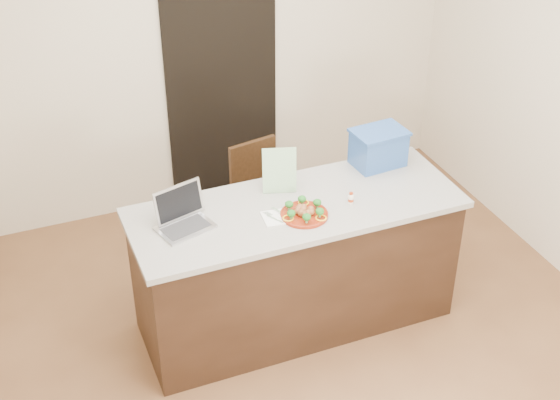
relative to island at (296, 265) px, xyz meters
name	(u,v)px	position (x,y,z in m)	size (l,w,h in m)	color
ground	(310,343)	(0.00, -0.25, -0.46)	(4.00, 4.00, 0.00)	brown
room_shell	(316,120)	(0.00, -0.25, 1.16)	(4.00, 4.00, 4.00)	white
doorway	(222,82)	(0.10, 1.73, 0.54)	(0.90, 0.02, 2.00)	black
island	(296,265)	(0.00, 0.00, 0.00)	(2.06, 0.76, 0.92)	black
plate	(304,214)	(0.00, -0.12, 0.47)	(0.29, 0.29, 0.02)	maroon
meatballs	(304,211)	(-0.01, -0.13, 0.50)	(0.12, 0.12, 0.04)	#94562A
broccoli	(304,208)	(0.00, -0.12, 0.51)	(0.24, 0.24, 0.04)	#165317
pepper_rings	(304,213)	(0.00, -0.12, 0.48)	(0.25, 0.26, 0.01)	yellow
napkin	(277,217)	(-0.16, -0.08, 0.46)	(0.16, 0.16, 0.01)	silver
fork	(273,216)	(-0.18, -0.07, 0.47)	(0.07, 0.16, 0.00)	silver
knife	(282,217)	(-0.13, -0.10, 0.47)	(0.05, 0.19, 0.01)	white
yogurt_bottle	(351,199)	(0.32, -0.10, 0.49)	(0.04, 0.04, 0.08)	silver
laptop	(182,215)	(-0.70, 0.07, 0.52)	(0.36, 0.33, 0.22)	#B0B0B5
leaflet	(279,171)	(-0.04, 0.19, 0.61)	(0.21, 0.00, 0.30)	white
blue_box	(378,147)	(0.69, 0.26, 0.58)	(0.36, 0.28, 0.25)	#294F94
chair	(258,191)	(0.07, 0.89, 0.02)	(0.44, 0.44, 0.85)	#361F10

